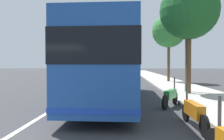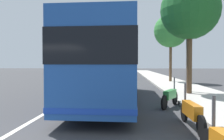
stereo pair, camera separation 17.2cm
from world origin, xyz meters
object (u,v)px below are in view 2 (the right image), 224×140
Objects in this scene: motorcycle_far_end at (170,96)px; roadside_tree_far_block at (171,31)px; car_oncoming at (126,73)px; car_behind_bus at (126,71)px; motorcycle_angled at (192,112)px; car_side_street at (87,73)px; roadside_tree_mid_block at (190,11)px; utility_pole at (188,42)px; coach_bus at (110,63)px.

motorcycle_far_end is 14.12m from roadside_tree_far_block.
car_oncoming is 9.58m from car_behind_bus.
roadside_tree_far_block is at bearing -9.89° from motorcycle_angled.
roadside_tree_far_block reaches higher than motorcycle_far_end.
car_behind_bus is at bearing 152.79° from car_side_street.
motorcycle_far_end is at bearing 169.16° from roadside_tree_far_block.
car_side_street reaches higher than motorcycle_angled.
roadside_tree_far_block is (-16.41, -4.72, 4.59)m from car_behind_bus.
motorcycle_far_end is at bearing 153.51° from roadside_tree_mid_block.
utility_pole reaches higher than car_oncoming.
roadside_tree_mid_block is at bearing 31.28° from car_side_street.
roadside_tree_mid_block reaches higher than utility_pole.
roadside_tree_far_block reaches higher than car_behind_bus.
roadside_tree_far_block reaches higher than coach_bus.
utility_pole is (-15.45, -9.43, 2.61)m from car_side_street.
roadside_tree_mid_block is 1.03× the size of utility_pole.
motorcycle_angled is 3.13m from motorcycle_far_end.
roadside_tree_far_block is at bearing 57.13° from car_side_street.
roadside_tree_mid_block reaches higher than motorcycle_angled.
roadside_tree_mid_block is at bearing 175.69° from roadside_tree_far_block.
roadside_tree_mid_block is at bearing 170.20° from utility_pole.
coach_bus is at bearing 16.25° from car_side_street.
utility_pole is (2.90, -4.67, 1.35)m from coach_bus.
car_behind_bus is (9.58, 0.08, -0.01)m from car_oncoming.
car_behind_bus is 0.67× the size of roadside_tree_far_block.
motorcycle_far_end is at bearing 156.57° from utility_pole.
coach_bus is at bearing 175.69° from car_oncoming.
car_oncoming reaches higher than motorcycle_far_end.
coach_bus is at bearing 178.53° from car_behind_bus.
utility_pole is at bearing 4.93° from motorcycle_far_end.
coach_bus is at bearing 29.04° from motorcycle_angled.
utility_pole is at bearing -15.37° from motorcycle_angled.
motorcycle_far_end is at bearing -176.11° from car_behind_bus.
car_oncoming is 0.66× the size of roadside_tree_far_block.
car_behind_bus is 10.89m from car_side_street.
roadside_tree_mid_block is (-25.87, -4.01, 4.31)m from car_behind_bus.
car_oncoming is 0.70× the size of utility_pole.
car_side_street is at bearing 15.12° from coach_bus.
roadside_tree_far_block is at bearing -148.28° from car_oncoming.
car_behind_bus is 25.45m from utility_pole.
car_side_street is (-9.53, 5.26, -0.01)m from car_behind_bus.
motorcycle_angled is 0.32× the size of utility_pole.
car_side_street is (23.05, 7.50, 0.21)m from motorcycle_angled.
coach_bus reaches higher than car_oncoming.
roadside_tree_far_block is at bearing -164.38° from car_behind_bus.
car_side_street is at bearing 16.87° from motorcycle_angled.
car_side_street is (18.34, 4.76, -1.25)m from coach_bus.
car_oncoming is at bearing 13.56° from roadside_tree_mid_block.
motorcycle_angled is at bearing -177.12° from car_oncoming.
roadside_tree_mid_block is at bearing -65.49° from coach_bus.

